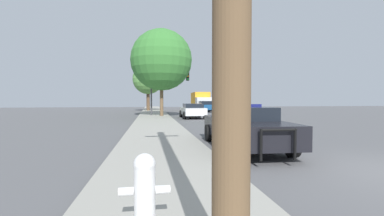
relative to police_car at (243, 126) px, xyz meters
name	(u,v)px	position (x,y,z in m)	size (l,w,h in m)	color
sidewalk_left	(168,181)	(-2.86, -3.48, -0.71)	(3.00, 110.00, 0.13)	#99968C
police_car	(243,126)	(0.00, 0.00, 0.00)	(2.31, 5.29, 1.52)	black
fire_hydrant	(145,187)	(-3.28, -5.37, -0.17)	(0.62, 0.27, 0.89)	white
traffic_light	(168,83)	(-1.48, 17.47, 2.61)	(3.91, 0.35, 4.54)	#424247
car_background_midblock	(193,110)	(0.58, 14.52, -0.05)	(2.07, 4.51, 1.33)	silver
car_background_oncoming	(206,106)	(4.31, 26.07, 0.02)	(1.94, 4.35, 1.50)	navy
box_truck	(201,101)	(4.69, 31.40, 0.77)	(2.78, 7.73, 2.85)	silver
tree_sidewalk_far	(148,79)	(-3.54, 29.00, 3.88)	(4.39, 4.39, 6.74)	brown
tree_sidewalk_mid	(161,60)	(-2.15, 16.19, 4.69)	(5.84, 5.84, 8.25)	brown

